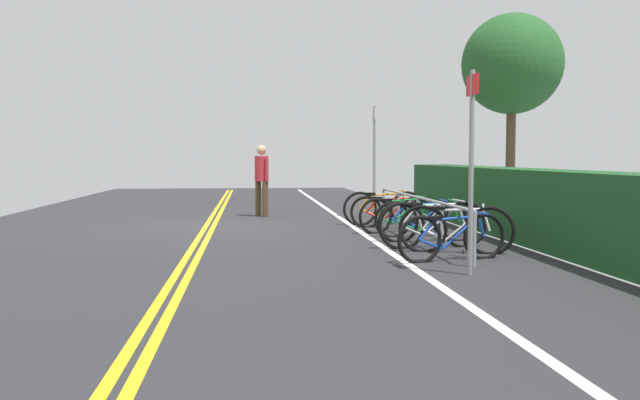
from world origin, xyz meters
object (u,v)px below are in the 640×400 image
object	(u,v)px
bicycle_2	(399,215)
bicycle_0	(383,208)
bicycle_4	(429,221)
sign_post_near	(374,152)
bicycle_7	(452,237)
bicycle_5	(433,225)
pedestrian	(262,175)
bicycle_1	(391,212)
sign_post_far	(471,153)
tree_near_left	(512,65)
bicycle_3	(421,219)
bike_rack	(418,207)
bicycle_6	(456,229)

from	to	relation	value
bicycle_2	bicycle_0	bearing A→B (deg)	-179.39
bicycle_4	sign_post_near	world-z (taller)	sign_post_near
bicycle_7	bicycle_5	bearing A→B (deg)	175.89
pedestrian	bicycle_5	bearing A→B (deg)	24.06
bicycle_2	bicycle_1	bearing A→B (deg)	179.92
bicycle_1	sign_post_far	xyz separation A→B (m)	(5.34, -0.17, 1.15)
bicycle_5	bicycle_7	size ratio (longest dim) A/B	1.08
sign_post_far	bicycle_7	bearing A→B (deg)	173.80
bicycle_7	sign_post_far	size ratio (longest dim) A/B	0.67
bicycle_2	tree_near_left	bearing A→B (deg)	135.46
bicycle_4	bicycle_3	bearing A→B (deg)	176.83
bicycle_3	bicycle_4	xyz separation A→B (m)	(0.64, -0.04, 0.02)
bicycle_0	sign_post_far	world-z (taller)	sign_post_far
bicycle_3	bicycle_5	distance (m)	1.42
bike_rack	bicycle_3	xyz separation A→B (m)	(-0.28, 0.13, -0.24)
bicycle_4	bicycle_2	bearing A→B (deg)	-172.35
bicycle_5	tree_near_left	xyz separation A→B (m)	(-5.82, 3.57, 3.30)
sign_post_near	bicycle_5	bearing A→B (deg)	-0.16
sign_post_near	sign_post_far	distance (m)	7.47
sign_post_near	bicycle_4	bearing A→B (deg)	1.62
bicycle_0	tree_near_left	bearing A→B (deg)	121.54
bicycle_0	bicycle_4	size ratio (longest dim) A/B	0.99
bicycle_0	bicycle_5	xyz separation A→B (m)	(3.60, 0.06, 0.02)
bicycle_1	bicycle_5	xyz separation A→B (m)	(2.95, 0.05, 0.05)
bike_rack	pedestrian	size ratio (longest dim) A/B	3.53
sign_post_near	sign_post_far	world-z (taller)	sign_post_near
bicycle_5	tree_near_left	bearing A→B (deg)	148.53
bicycle_1	bicycle_6	distance (m)	3.54
bicycle_5	bicycle_6	bearing A→B (deg)	17.18
bicycle_4	tree_near_left	size ratio (longest dim) A/B	0.36
bicycle_6	sign_post_near	distance (m)	5.78
bicycle_4	sign_post_far	size ratio (longest dim) A/B	0.72
bicycle_0	tree_near_left	xyz separation A→B (m)	(-2.23, 3.63, 3.31)
bicycle_1	bicycle_3	distance (m)	1.55
bicycle_3	tree_near_left	world-z (taller)	tree_near_left
sign_post_far	bicycle_1	bearing A→B (deg)	178.23
bicycle_3	pedestrian	xyz separation A→B (m)	(-4.33, -2.73, 0.65)
sign_post_near	tree_near_left	bearing A→B (deg)	101.95
bicycle_0	bicycle_2	size ratio (longest dim) A/B	1.05
bike_rack	bicycle_5	size ratio (longest dim) A/B	3.34
bicycle_7	pedestrian	world-z (taller)	pedestrian
bicycle_0	bicycle_2	distance (m)	1.45
bike_rack	sign_post_near	bearing A→B (deg)	-179.65
sign_post_near	pedestrian	bearing A→B (deg)	-104.48
bicycle_0	sign_post_near	bearing A→B (deg)	176.96
sign_post_far	bicycle_3	bearing A→B (deg)	174.24
bicycle_3	bicycle_5	xyz separation A→B (m)	(1.41, -0.17, 0.04)
bicycle_4	sign_post_far	xyz separation A→B (m)	(3.17, -0.35, 1.12)
bicycle_2	bicycle_7	world-z (taller)	bicycle_2
bike_rack	sign_post_near	size ratio (longest dim) A/B	2.32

